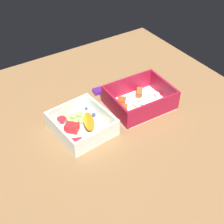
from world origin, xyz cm
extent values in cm
cube|color=brown|center=(0.00, 0.00, 1.00)|extent=(80.00, 80.00, 2.00)
cube|color=white|center=(8.20, -0.25, 2.30)|extent=(17.63, 14.15, 0.60)
cube|color=maroon|center=(-0.03, 0.10, 5.34)|extent=(1.17, 13.45, 5.49)
cube|color=maroon|center=(16.43, -0.60, 5.34)|extent=(1.17, 13.45, 5.49)
cube|color=maroon|center=(8.48, 6.16, 5.34)|extent=(15.89, 1.28, 5.49)
cube|color=maroon|center=(7.93, -6.67, 5.34)|extent=(15.89, 1.28, 5.49)
ellipsoid|color=beige|center=(9.61, 0.60, 3.32)|extent=(2.29, 1.81, 1.02)
ellipsoid|color=beige|center=(14.82, 0.07, 3.40)|extent=(2.24, 2.68, 1.15)
ellipsoid|color=beige|center=(5.64, -2.23, 3.31)|extent=(1.65, 2.18, 1.01)
ellipsoid|color=beige|center=(3.12, -4.19, 3.52)|extent=(2.99, 3.21, 1.32)
ellipsoid|color=beige|center=(9.13, -2.03, 3.55)|extent=(3.26, 2.90, 1.35)
ellipsoid|color=beige|center=(10.59, -4.45, 3.50)|extent=(2.83, 3.12, 1.28)
ellipsoid|color=beige|center=(14.39, -4.81, 3.43)|extent=(1.84, 2.49, 1.18)
ellipsoid|color=beige|center=(6.44, -4.54, 3.46)|extent=(2.97, 2.95, 1.23)
ellipsoid|color=beige|center=(6.96, -0.11, 3.31)|extent=(1.53, 2.11, 1.02)
cube|color=brown|center=(10.96, 3.49, 3.38)|extent=(3.60, 3.81, 1.56)
cube|color=red|center=(4.67, 3.50, 3.16)|extent=(3.28, 3.30, 1.12)
cube|color=brown|center=(2.92, 0.39, 3.31)|extent=(3.51, 3.67, 1.43)
cube|color=#387A33|center=(8.34, -0.64, 2.70)|extent=(0.60, 0.40, 0.20)
cube|color=#387A33|center=(5.34, -1.28, 2.70)|extent=(0.60, 0.40, 0.20)
cube|color=#387A33|center=(9.12, -4.31, 2.70)|extent=(0.60, 0.40, 0.20)
cube|color=#387A33|center=(2.61, 0.98, 2.70)|extent=(0.60, 0.40, 0.20)
cube|color=#387A33|center=(12.66, -4.12, 2.70)|extent=(0.60, 0.40, 0.20)
cube|color=#387A33|center=(11.12, -5.02, 2.70)|extent=(0.60, 0.40, 0.20)
cube|color=silver|center=(-10.05, 0.01, 2.30)|extent=(14.60, 15.51, 0.60)
cube|color=silver|center=(-16.42, -0.55, 4.64)|extent=(1.86, 14.39, 4.08)
cube|color=silver|center=(-3.68, 0.57, 4.64)|extent=(1.86, 14.39, 4.08)
cube|color=silver|center=(-10.65, 6.88, 4.64)|extent=(12.20, 1.66, 4.08)
cube|color=silver|center=(-9.44, -6.86, 4.64)|extent=(12.20, 1.66, 4.08)
ellipsoid|color=orange|center=(-8.60, -1.32, 5.21)|extent=(5.89, 5.94, 5.01)
cube|color=red|center=(-14.03, -4.58, 3.42)|extent=(3.33, 2.99, 1.64)
cube|color=red|center=(-12.61, 0.64, 3.61)|extent=(4.15, 4.19, 2.02)
sphere|color=#9ECC60|center=(-8.35, 4.41, 3.51)|extent=(1.82, 1.82, 1.82)
sphere|color=#9ECC60|center=(-10.03, 4.56, 3.45)|extent=(1.71, 1.71, 1.71)
sphere|color=#9ECC60|center=(-11.78, 3.62, 3.38)|extent=(1.56, 1.56, 1.56)
sphere|color=#9ECC60|center=(-9.17, 1.88, 3.53)|extent=(1.85, 1.85, 1.85)
sphere|color=#9ECC60|center=(-10.55, 2.66, 3.33)|extent=(1.47, 1.47, 1.47)
sphere|color=#9ECC60|center=(-11.44, 5.17, 3.38)|extent=(1.57, 1.57, 1.57)
cone|color=red|center=(-13.71, 4.15, 3.58)|extent=(2.46, 2.46, 1.97)
sphere|color=navy|center=(-5.23, 2.37, 3.19)|extent=(1.19, 1.19, 1.19)
sphere|color=navy|center=(-6.71, 3.67, 3.17)|extent=(1.14, 1.14, 1.14)
sphere|color=navy|center=(-5.46, 5.97, 3.06)|extent=(0.91, 0.91, 0.91)
cube|color=#51197A|center=(3.80, 11.39, 2.60)|extent=(7.25, 3.28, 1.20)
camera|label=1|loc=(-35.18, -52.95, 57.48)|focal=49.47mm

